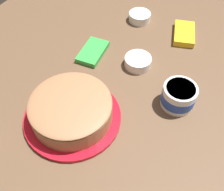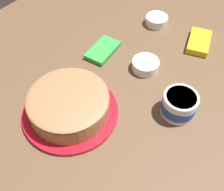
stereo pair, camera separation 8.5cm
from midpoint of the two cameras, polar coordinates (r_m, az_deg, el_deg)
name	(u,v)px [view 2 (the right image)]	position (r m, az deg, el deg)	size (l,w,h in m)	color
ground_plane	(133,96)	(0.90, 7.26, -0.38)	(1.54, 1.54, 0.00)	brown
frosted_cake	(69,105)	(0.82, -6.30, -2.25)	(0.30, 0.30, 0.09)	red
frosting_tub	(179,104)	(0.86, 17.03, -2.02)	(0.11, 0.11, 0.08)	white
sprinkle_bowl_orange	(145,65)	(0.97, 9.69, 6.37)	(0.10, 0.10, 0.04)	white
sprinkle_bowl_rainbow	(156,20)	(1.19, 11.64, 15.48)	(0.09, 0.09, 0.04)	white
candy_box_lower	(199,42)	(1.13, 20.31, 10.64)	(0.14, 0.08, 0.03)	yellow
candy_box_upper	(103,50)	(1.03, 0.39, 9.57)	(0.14, 0.08, 0.02)	green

